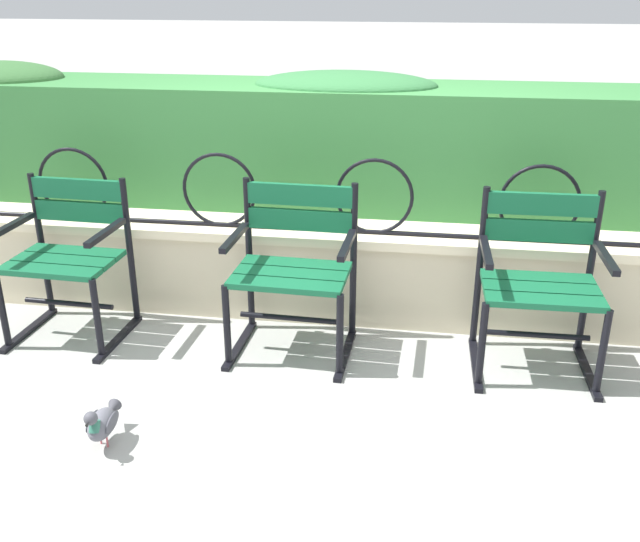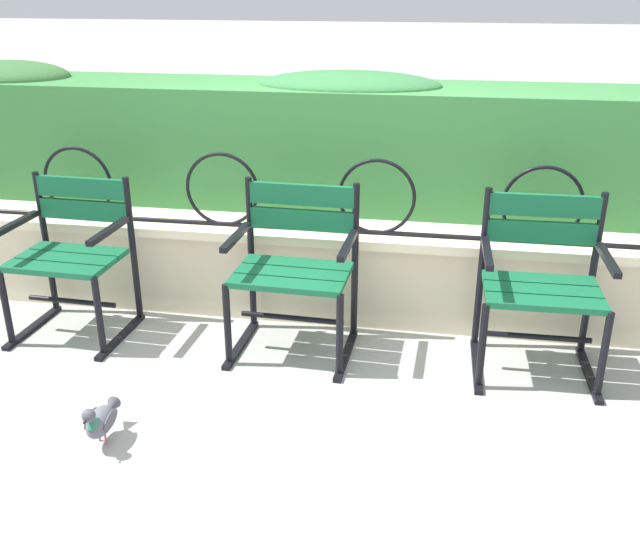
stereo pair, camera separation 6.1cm
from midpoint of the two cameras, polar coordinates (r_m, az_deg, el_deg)
The scene contains 8 objects.
ground_plane at distance 3.46m, azimuth 0.23°, elevation -9.07°, with size 60.00×60.00×0.00m, color #9E9E99.
stone_wall at distance 4.05m, azimuth 2.10°, elevation 0.04°, with size 8.00×0.41×0.52m.
iron_arch_fence at distance 3.86m, azimuth -0.88°, elevation 5.88°, with size 7.45×0.02×0.42m.
hedge_row at distance 4.34m, azimuth 3.74°, elevation 10.49°, with size 7.84×0.68×0.85m.
park_chair_left at distance 4.01m, azimuth -18.88°, elevation 1.48°, with size 0.59×0.54×0.84m.
park_chair_centre at distance 3.61m, azimuth -1.54°, elevation 0.53°, with size 0.63×0.54×0.86m.
park_chair_right at distance 3.59m, azimuth 17.84°, elevation -0.74°, with size 0.59×0.53×0.87m.
pigeon_near_chairs at distance 3.14m, azimuth -16.74°, elevation -11.41°, with size 0.11×0.29×0.22m.
Camera 2 is at (0.51, -2.90, 1.82)m, focal length 39.70 mm.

